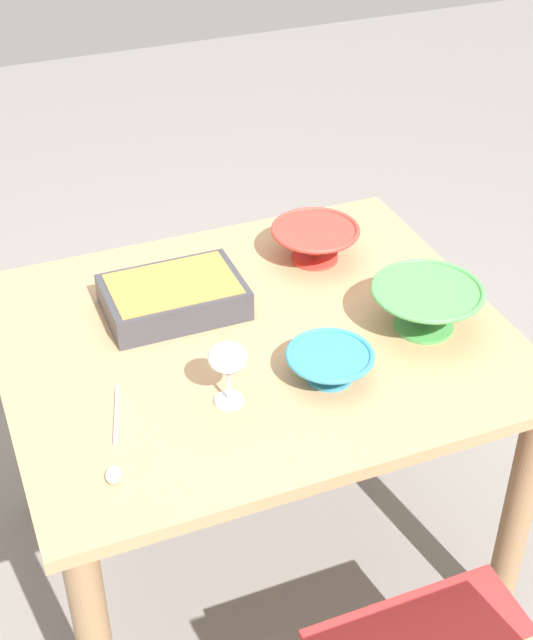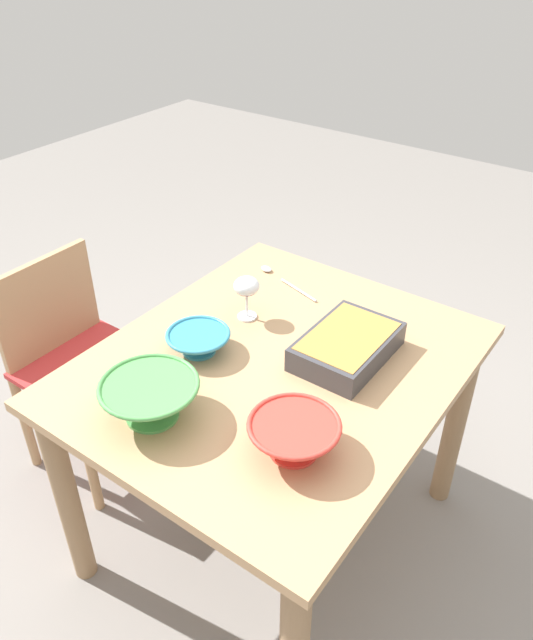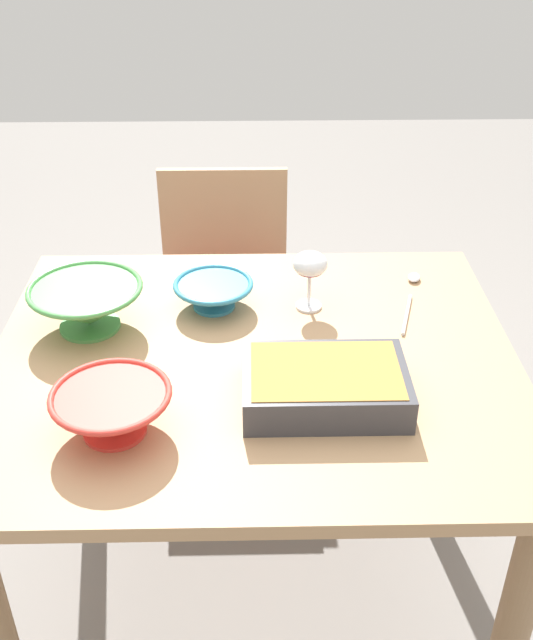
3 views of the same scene
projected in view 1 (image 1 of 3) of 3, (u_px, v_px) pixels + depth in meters
name	position (u px, v px, depth m)	size (l,w,h in m)	color
ground_plane	(255.00, 556.00, 2.49)	(8.00, 8.00, 0.00)	gray
dining_table	(253.00, 378.00, 2.12)	(1.11, 0.94, 0.75)	tan
wine_glass	(228.00, 361.00, 1.80)	(0.08, 0.08, 0.14)	white
casserole_dish	(174.00, 295.00, 2.10)	(0.31, 0.21, 0.07)	#38383D
mixing_bowl	(426.00, 306.00, 2.04)	(0.25, 0.25, 0.11)	#4C994C
small_bowl	(330.00, 363.00, 1.90)	(0.19, 0.19, 0.07)	teal
serving_bowl	(315.00, 242.00, 2.28)	(0.22, 0.22, 0.09)	red
serving_spoon	(115.00, 451.00, 1.74)	(0.10, 0.28, 0.01)	silver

